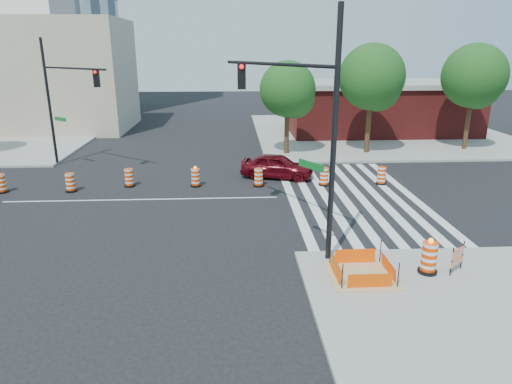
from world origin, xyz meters
TOP-DOWN VIEW (x-y plane):
  - ground at (0.00, 0.00)m, footprint 120.00×120.00m
  - sidewalk_ne at (18.00, 18.00)m, footprint 22.00×22.00m
  - crosswalk_east at (10.95, 0.00)m, footprint 6.75×13.50m
  - lane_centerline at (0.00, 0.00)m, footprint 14.00×0.12m
  - excavation_pit at (9.00, -9.00)m, footprint 2.20×2.20m
  - brick_storefront at (18.00, 18.00)m, footprint 16.50×8.50m
  - beige_midrise at (-12.00, 22.00)m, footprint 14.00×10.00m
  - red_coupe at (7.39, 3.74)m, footprint 4.60×2.83m
  - signal_pole_se at (7.16, -6.05)m, footprint 3.67×5.65m
  - signal_pole_nw at (-5.68, 6.73)m, footprint 4.85×3.76m
  - pit_drum at (11.31, -8.90)m, footprint 0.65×0.65m
  - barricade at (12.28, -8.93)m, footprint 0.71×0.60m
  - tree_north_c at (8.71, 9.77)m, footprint 3.94×3.93m
  - tree_north_d at (14.63, 9.79)m, footprint 4.61×4.61m
  - tree_north_e at (22.39, 10.53)m, footprint 4.60×4.60m
  - median_drum_1 at (-7.74, 1.61)m, footprint 0.60×0.60m
  - median_drum_2 at (-4.08, 1.59)m, footprint 0.60×0.60m
  - median_drum_3 at (-1.10, 2.41)m, footprint 0.60×0.60m
  - median_drum_4 at (2.63, 2.22)m, footprint 0.60×0.60m
  - median_drum_5 at (6.17, 2.04)m, footprint 0.60×0.60m
  - median_drum_6 at (9.89, 2.00)m, footprint 0.60×0.60m
  - median_drum_7 at (13.21, 2.04)m, footprint 0.60×0.60m

SIDE VIEW (x-z plane):
  - ground at x=0.00m, z-range 0.00..0.00m
  - lane_centerline at x=0.00m, z-range 0.00..0.01m
  - crosswalk_east at x=10.95m, z-range 0.00..0.01m
  - sidewalk_ne at x=18.00m, z-range 0.00..0.15m
  - excavation_pit at x=9.00m, z-range -0.23..0.67m
  - median_drum_1 at x=-7.74m, z-range -0.03..0.99m
  - median_drum_2 at x=-4.08m, z-range -0.03..0.99m
  - median_drum_3 at x=-1.10m, z-range -0.03..0.99m
  - median_drum_5 at x=6.17m, z-range -0.03..0.99m
  - median_drum_6 at x=9.89m, z-range -0.03..0.99m
  - median_drum_7 at x=13.21m, z-range -0.03..0.99m
  - median_drum_4 at x=2.63m, z-range -0.10..1.08m
  - pit_drum at x=11.31m, z-range 0.04..1.32m
  - barricade at x=12.28m, z-range 0.20..1.24m
  - red_coupe at x=7.39m, z-range 0.00..1.46m
  - brick_storefront at x=18.00m, z-range 0.02..4.62m
  - tree_north_c at x=8.71m, z-range 1.14..7.82m
  - signal_pole_nw at x=-5.68m, z-range 0.90..8.85m
  - beige_midrise at x=-12.00m, z-range 0.00..10.00m
  - tree_north_d at x=14.63m, z-range 1.34..9.17m
  - tree_north_e at x=22.39m, z-range 1.34..9.17m
  - signal_pole_se at x=7.16m, z-range 0.97..9.69m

